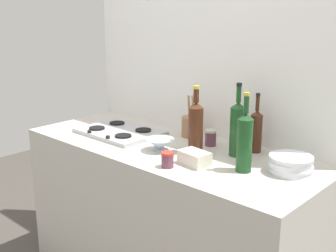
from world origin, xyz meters
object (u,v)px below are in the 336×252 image
plate_stack (290,164)px  wine_bottle_leftmost (245,141)px  wine_bottle_mid_right (196,127)px  condiment_jar_front (211,138)px  butter_dish (194,158)px  wine_bottle_mid_left (237,128)px  wine_bottle_rightmost (256,130)px  mixing_bowl (160,144)px  utensil_crock (190,126)px  stovetop_hob (120,132)px  condiment_jar_rear (167,160)px

plate_stack → wine_bottle_leftmost: wine_bottle_leftmost is taller
wine_bottle_mid_right → condiment_jar_front: wine_bottle_mid_right is taller
wine_bottle_leftmost → wine_bottle_mid_right: wine_bottle_leftmost is taller
plate_stack → butter_dish: bearing=-150.8°
wine_bottle_mid_left → condiment_jar_front: size_ratio=4.27×
wine_bottle_rightmost → mixing_bowl: bearing=-139.2°
wine_bottle_rightmost → utensil_crock: (-0.45, -0.02, -0.05)m
wine_bottle_mid_left → wine_bottle_rightmost: size_ratio=1.20×
wine_bottle_leftmost → condiment_jar_front: bearing=149.4°
wine_bottle_mid_left → utensil_crock: 0.42m
butter_dish → condiment_jar_front: condiment_jar_front is taller
stovetop_hob → wine_bottle_leftmost: size_ratio=1.28×
wine_bottle_mid_left → plate_stack: bearing=-5.7°
stovetop_hob → butter_dish: (0.69, -0.11, 0.02)m
wine_bottle_mid_right → condiment_jar_rear: (0.03, -0.26, -0.11)m
stovetop_hob → utensil_crock: utensil_crock is taller
plate_stack → wine_bottle_mid_right: wine_bottle_mid_right is taller
wine_bottle_mid_right → wine_bottle_rightmost: bearing=46.6°
butter_dish → utensil_crock: bearing=132.7°
wine_bottle_mid_left → mixing_bowl: size_ratio=2.46×
wine_bottle_mid_left → condiment_jar_rear: (-0.15, -0.38, -0.11)m
wine_bottle_mid_left → utensil_crock: (-0.40, 0.10, -0.08)m
wine_bottle_mid_left → condiment_jar_rear: bearing=-111.6°
mixing_bowl → wine_bottle_rightmost: bearing=40.8°
wine_bottle_mid_right → wine_bottle_rightmost: size_ratio=1.13×
utensil_crock → condiment_jar_front: utensil_crock is taller
wine_bottle_leftmost → wine_bottle_mid_right: bearing=171.5°
mixing_bowl → condiment_jar_rear: (0.20, -0.16, 0.00)m
plate_stack → condiment_jar_rear: size_ratio=2.78×
butter_dish → condiment_jar_front: (-0.13, 0.30, 0.01)m
condiment_jar_front → stovetop_hob: bearing=-161.1°
stovetop_hob → plate_stack: size_ratio=2.31×
plate_stack → condiment_jar_front: 0.54m
wine_bottle_mid_right → mixing_bowl: size_ratio=2.32×
stovetop_hob → mixing_bowl: size_ratio=3.12×
stovetop_hob → mixing_bowl: bearing=-9.9°
wine_bottle_leftmost → utensil_crock: wine_bottle_leftmost is taller
condiment_jar_rear → utensil_crock: bearing=118.2°
wine_bottle_mid_left → condiment_jar_rear: 0.42m
stovetop_hob → condiment_jar_rear: 0.66m
condiment_jar_front → condiment_jar_rear: size_ratio=1.19×
utensil_crock → condiment_jar_front: (0.20, -0.05, -0.02)m
wine_bottle_mid_left → butter_dish: size_ratio=2.57×
stovetop_hob → mixing_bowl: 0.42m
wine_bottle_leftmost → mixing_bowl: wine_bottle_leftmost is taller
wine_bottle_mid_right → butter_dish: 0.21m
utensil_crock → wine_bottle_rightmost: bearing=2.7°
condiment_jar_front → wine_bottle_mid_right: bearing=-82.7°
stovetop_hob → wine_bottle_mid_left: wine_bottle_mid_left is taller
wine_bottle_leftmost → wine_bottle_rightmost: 0.31m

